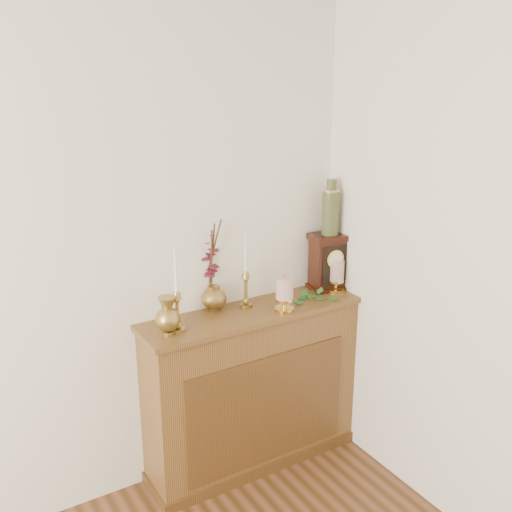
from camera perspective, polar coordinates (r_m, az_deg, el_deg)
console_shelf at (r=3.39m, az=-0.27°, el=-12.85°), size 1.24×0.34×0.93m
candlestick_left at (r=2.89m, az=-7.53°, el=-4.65°), size 0.07×0.07×0.42m
candlestick_center at (r=3.15m, az=-0.98°, el=-2.62°), size 0.07×0.07×0.41m
bud_vase at (r=2.87m, az=-8.42°, el=-5.72°), size 0.12×0.12×0.19m
ginger_jar at (r=3.13m, az=-4.37°, el=-1.10°), size 0.20×0.22×0.50m
pillar_candle_left at (r=3.11m, az=2.74°, el=-3.49°), size 0.10×0.10×0.20m
pillar_candle_right at (r=3.41m, az=7.62°, el=-1.73°), size 0.10×0.10×0.20m
ivy_garland at (r=3.36m, az=7.13°, el=-3.55°), size 0.39×0.18×0.08m
mantel_clock at (r=3.43m, az=6.95°, el=-0.59°), size 0.24×0.18×0.32m
ceramic_vase at (r=3.35m, az=7.11°, el=4.37°), size 0.10×0.10×0.31m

